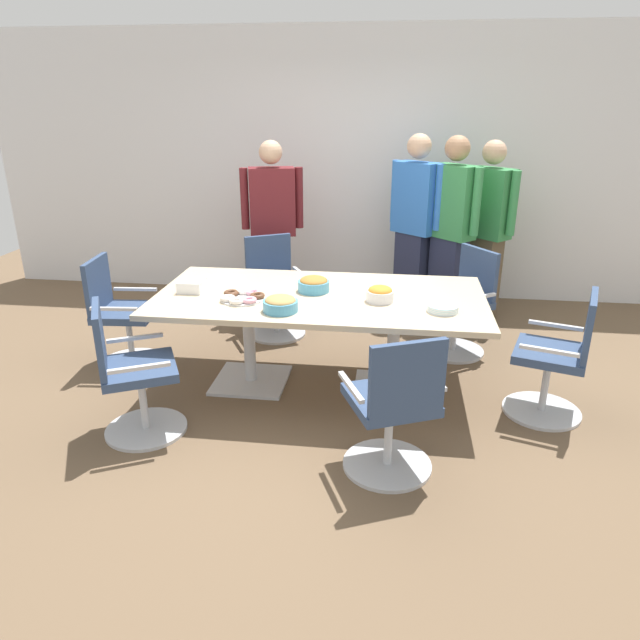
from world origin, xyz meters
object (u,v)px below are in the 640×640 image
at_px(office_chair_5, 557,362).
at_px(snack_bowl_pretzels, 314,284).
at_px(person_standing_0, 273,227).
at_px(person_standing_3, 486,229).
at_px(conference_table, 320,311).
at_px(person_standing_2, 451,229).
at_px(napkin_pile, 192,286).
at_px(office_chair_0, 461,307).
at_px(office_chair_2, 121,318).
at_px(office_chair_3, 131,378).
at_px(office_chair_4, 393,412).
at_px(office_chair_1, 274,292).
at_px(plate_stack, 443,308).
at_px(snack_bowl_cookies, 280,304).
at_px(snack_bowl_chips_orange, 380,294).
at_px(donut_platter, 243,297).
at_px(person_standing_1, 415,224).

height_order(office_chair_5, snack_bowl_pretzels, office_chair_5).
xyz_separation_m(person_standing_0, person_standing_3, (2.09, 0.15, 0.01)).
relative_size(conference_table, person_standing_2, 1.34).
xyz_separation_m(person_standing_2, napkin_pile, (-2.01, -1.60, -0.14)).
height_order(office_chair_0, office_chair_2, same).
bearing_deg(person_standing_3, office_chair_3, 90.23).
xyz_separation_m(conference_table, office_chair_4, (0.56, -1.04, -0.22)).
bearing_deg(office_chair_1, office_chair_3, 44.03).
bearing_deg(conference_table, snack_bowl_pretzels, 127.60).
height_order(conference_table, plate_stack, plate_stack).
height_order(conference_table, snack_bowl_cookies, snack_bowl_cookies).
height_order(office_chair_0, snack_bowl_chips_orange, office_chair_0).
bearing_deg(snack_bowl_cookies, person_standing_2, 56.70).
distance_m(office_chair_5, donut_platter, 2.24).
xyz_separation_m(office_chair_0, snack_bowl_cookies, (-1.34, -1.21, 0.40)).
distance_m(office_chair_4, donut_platter, 1.44).
relative_size(conference_table, office_chair_2, 2.64).
relative_size(office_chair_1, office_chair_4, 1.00).
xyz_separation_m(person_standing_2, person_standing_3, (0.36, 0.18, -0.03)).
xyz_separation_m(conference_table, donut_platter, (-0.53, -0.18, 0.15)).
distance_m(office_chair_3, donut_platter, 0.94).
relative_size(person_standing_1, donut_platter, 5.56).
bearing_deg(napkin_pile, person_standing_1, 46.50).
height_order(conference_table, napkin_pile, napkin_pile).
bearing_deg(donut_platter, plate_stack, -2.83).
relative_size(office_chair_0, office_chair_2, 1.00).
relative_size(person_standing_0, person_standing_3, 0.99).
height_order(person_standing_3, snack_bowl_cookies, person_standing_3).
height_order(office_chair_2, office_chair_3, same).
distance_m(office_chair_2, donut_platter, 1.25).
relative_size(snack_bowl_chips_orange, snack_bowl_pretzels, 0.82).
xyz_separation_m(office_chair_2, snack_bowl_chips_orange, (2.12, -0.28, 0.40)).
distance_m(office_chair_2, person_standing_2, 3.09).
relative_size(office_chair_1, snack_bowl_pretzels, 3.85).
bearing_deg(office_chair_2, office_chair_0, 97.73).
bearing_deg(person_standing_1, snack_bowl_cookies, 105.01).
height_order(person_standing_1, plate_stack, person_standing_1).
xyz_separation_m(person_standing_1, napkin_pile, (-1.67, -1.76, -0.15)).
xyz_separation_m(person_standing_1, donut_platter, (-1.25, -1.90, -0.17)).
relative_size(person_standing_2, snack_bowl_cookies, 7.49).
bearing_deg(snack_bowl_pretzels, conference_table, -52.40).
bearing_deg(office_chair_1, snack_bowl_cookies, 74.55).
xyz_separation_m(conference_table, office_chair_5, (1.67, -0.21, -0.22)).
bearing_deg(conference_table, snack_bowl_cookies, -120.02).
distance_m(conference_table, plate_stack, 0.92).
relative_size(conference_table, office_chair_5, 2.64).
bearing_deg(plate_stack, office_chair_1, 138.12).
distance_m(office_chair_0, person_standing_0, 2.01).
distance_m(conference_table, person_standing_3, 2.25).
relative_size(conference_table, donut_platter, 7.44).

